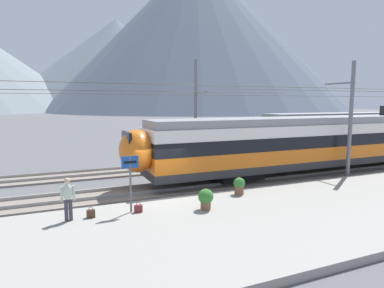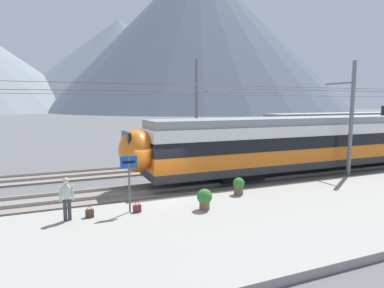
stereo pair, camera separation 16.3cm
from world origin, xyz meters
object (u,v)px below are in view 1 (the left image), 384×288
at_px(handbag_beside_passenger, 91,214).
at_px(catenary_mast_far_side, 196,110).
at_px(train_near_platform, 338,140).
at_px(catenary_mast_mid, 349,118).
at_px(passenger_walking, 68,197).
at_px(train_far_track, 380,129).
at_px(potted_plant_by_shelter, 206,198).
at_px(potted_plant_platform_edge, 239,185).
at_px(handbag_near_sign, 138,209).
at_px(platform_sign, 130,171).

bearing_deg(handbag_beside_passenger, catenary_mast_far_side, 49.36).
relative_size(train_near_platform, catenary_mast_far_side, 0.78).
height_order(catenary_mast_mid, passenger_walking, catenary_mast_mid).
bearing_deg(handbag_beside_passenger, catenary_mast_mid, 6.76).
relative_size(train_far_track, passenger_walking, 17.08).
xyz_separation_m(passenger_walking, potted_plant_by_shelter, (5.42, -0.87, -0.43)).
height_order(passenger_walking, handbag_beside_passenger, passenger_walking).
bearing_deg(train_far_track, potted_plant_platform_edge, -157.74).
relative_size(train_far_track, handbag_near_sign, 66.33).
bearing_deg(potted_plant_platform_edge, catenary_mast_mid, 8.79).
relative_size(train_far_track, handbag_beside_passenger, 64.78).
xyz_separation_m(handbag_near_sign, potted_plant_by_shelter, (2.72, -0.79, 0.36)).
bearing_deg(passenger_walking, potted_plant_by_shelter, -9.16).
bearing_deg(catenary_mast_mid, passenger_walking, -173.45).
height_order(platform_sign, handbag_near_sign, platform_sign).
bearing_deg(catenary_mast_far_side, potted_plant_platform_edge, -102.68).
bearing_deg(passenger_walking, catenary_mast_mid, 6.55).
bearing_deg(potted_plant_by_shelter, passenger_walking, 170.84).
xyz_separation_m(platform_sign, passenger_walking, (-2.43, -0.06, -0.78)).
distance_m(handbag_beside_passenger, potted_plant_by_shelter, 4.70).
bearing_deg(catenary_mast_far_side, handbag_beside_passenger, -130.64).
height_order(catenary_mast_far_side, potted_plant_platform_edge, catenary_mast_far_side).
bearing_deg(catenary_mast_mid, handbag_beside_passenger, -173.24).
distance_m(catenary_mast_mid, handbag_near_sign, 14.45).
relative_size(train_near_platform, passenger_walking, 17.73).
relative_size(handbag_beside_passenger, handbag_near_sign, 1.02).
xyz_separation_m(train_near_platform, catenary_mast_far_side, (-7.52, 7.31, 1.97)).
distance_m(train_far_track, potted_plant_by_shelter, 25.91).
bearing_deg(passenger_walking, train_far_track, 17.61).
height_order(passenger_walking, potted_plant_by_shelter, passenger_walking).
relative_size(passenger_walking, handbag_beside_passenger, 3.79).
height_order(catenary_mast_far_side, platform_sign, catenary_mast_far_side).
bearing_deg(passenger_walking, train_near_platform, 12.00).
bearing_deg(train_near_platform, handbag_beside_passenger, -167.54).
bearing_deg(train_far_track, passenger_walking, -162.39).
bearing_deg(potted_plant_platform_edge, train_far_track, 22.26).
bearing_deg(potted_plant_by_shelter, handbag_beside_passenger, 168.85).
relative_size(platform_sign, handbag_beside_passenger, 5.29).
xyz_separation_m(platform_sign, potted_plant_platform_edge, (5.51, 0.51, -1.25)).
relative_size(catenary_mast_far_side, handbag_near_sign, 87.91).
bearing_deg(potted_plant_platform_edge, potted_plant_by_shelter, -150.32).
distance_m(train_near_platform, train_far_track, 12.63).
xyz_separation_m(train_near_platform, potted_plant_platform_edge, (-9.89, -3.22, -1.47)).
relative_size(catenary_mast_far_side, handbag_beside_passenger, 85.85).
bearing_deg(catenary_mast_mid, train_far_track, 30.29).
distance_m(handbag_beside_passenger, potted_plant_platform_edge, 7.15).
bearing_deg(potted_plant_platform_edge, catenary_mast_far_side, 77.32).
bearing_deg(handbag_beside_passenger, potted_plant_by_shelter, -11.15).
bearing_deg(passenger_walking, catenary_mast_far_side, 47.09).
height_order(handbag_beside_passenger, potted_plant_platform_edge, potted_plant_platform_edge).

